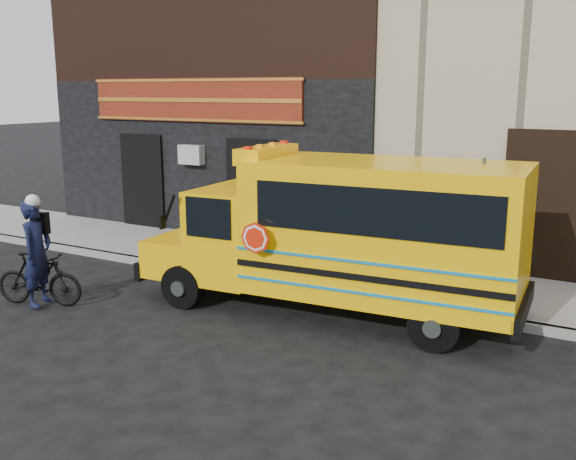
% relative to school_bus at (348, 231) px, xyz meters
% --- Properties ---
extents(ground, '(120.00, 120.00, 0.00)m').
position_rel_school_bus_xyz_m(ground, '(-1.03, -1.88, -1.51)').
color(ground, black).
rests_on(ground, ground).
extents(curb, '(40.00, 0.20, 0.15)m').
position_rel_school_bus_xyz_m(curb, '(-1.03, 0.72, -1.43)').
color(curb, gray).
rests_on(curb, ground).
extents(sidewalk, '(40.00, 3.00, 0.15)m').
position_rel_school_bus_xyz_m(sidewalk, '(-1.03, 2.22, -1.43)').
color(sidewalk, gray).
rests_on(sidewalk, ground).
extents(building, '(20.00, 10.70, 12.00)m').
position_rel_school_bus_xyz_m(building, '(-1.07, 8.57, 4.62)').
color(building, tan).
rests_on(building, sidewalk).
extents(school_bus, '(7.03, 2.71, 2.92)m').
position_rel_school_bus_xyz_m(school_bus, '(0.00, 0.00, 0.00)').
color(school_bus, black).
rests_on(school_bus, ground).
extents(sign_pole, '(0.09, 0.25, 2.84)m').
position_rel_school_bus_xyz_m(sign_pole, '(2.09, 0.58, 0.07)').
color(sign_pole, '#49514A').
rests_on(sign_pole, ground).
extents(bicycle, '(1.72, 1.00, 1.00)m').
position_rel_school_bus_xyz_m(bicycle, '(-5.15, -2.35, -1.01)').
color(bicycle, black).
rests_on(bicycle, ground).
extents(cyclist, '(0.64, 0.81, 1.93)m').
position_rel_school_bus_xyz_m(cyclist, '(-5.06, -2.41, -0.54)').
color(cyclist, '#111433').
rests_on(cyclist, ground).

